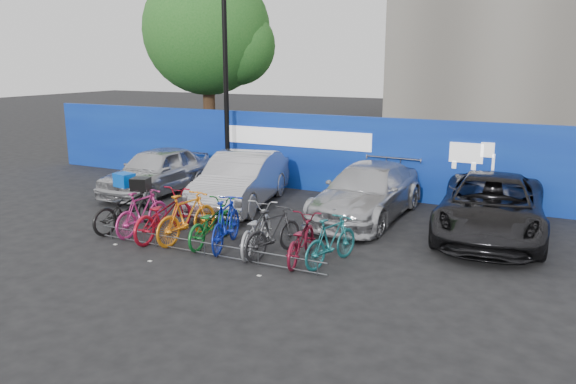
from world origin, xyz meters
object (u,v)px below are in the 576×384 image
Objects in this scene: car_0 at (157,171)px; car_3 at (491,207)px; bike_rack at (204,248)px; bike_5 at (226,223)px; bike_8 at (301,239)px; bike_9 at (331,241)px; bike_4 at (211,223)px; bike_7 at (273,232)px; car_1 at (241,180)px; tree at (212,34)px; bike_2 at (163,215)px; bike_3 at (187,217)px; bike_6 at (256,229)px; bike_0 at (126,208)px; car_2 at (367,192)px; bike_1 at (142,212)px; lamppost at (226,85)px.

car_0 reaches higher than car_3.
bike_rack is 2.98× the size of bike_5.
bike_9 reaches higher than bike_8.
bike_7 reaches higher than bike_4.
car_1 reaches higher than bike_4.
tree is 3.75× the size of bike_2.
bike_6 is at bearing -169.80° from bike_3.
bike_2 reaches higher than bike_4.
car_0 reaches higher than bike_9.
bike_rack is 6.67m from car_3.
bike_3 is (0.64, 0.03, 0.02)m from bike_2.
car_0 is 2.37× the size of bike_8.
bike_0 is 4.74m from bike_8.
bike_9 is at bearing -131.77° from car_3.
car_0 is 2.22× the size of bike_3.
bike_7 is at bearing -175.10° from bike_0.
bike_4 is at bearing -163.80° from bike_3.
bike_7 is (2.85, 0.04, -0.03)m from bike_2.
car_2 is 5.68m from bike_1.
lamppost is 8.34m from bike_9.
car_0 is 0.83× the size of car_3.
bike_8 is (2.86, -0.03, -0.10)m from bike_3.
car_1 is 3.38m from bike_1.
bike_1 is at bearing -137.58° from car_2.
bike_0 is 0.97× the size of bike_2.
bike_4 is at bearing -39.93° from car_0.
car_2 is at bearing -35.41° from tree.
car_3 is 6.15m from bike_5.
bike_5 reaches higher than bike_8.
bike_2 is 3.50m from bike_8.
bike_4 is 1.05× the size of bike_8.
car_2 is 3.85m from bike_6.
car_1 is 2.36× the size of bike_6.
bike_5 is (1.59, -3.30, -0.18)m from car_1.
bike_5 is 1.13× the size of bike_9.
bike_1 is at bearing 163.98° from bike_rack.
car_0 reaches higher than bike_0.
bike_6 is at bearing 14.36° from bike_9.
car_2 reaches higher than bike_9.
bike_3 is at bearing -178.14° from bike_1.
car_0 is 2.01× the size of bike_2.
bike_3 is 1.09× the size of bike_7.
tree is 12.46m from bike_3.
car_1 is 2.43× the size of bike_4.
car_2 reaches higher than bike_8.
car_0 is 3.13m from car_1.
bike_2 is at bearing -132.71° from car_2.
bike_0 is 0.60m from bike_1.
lamppost is at bearing -58.97° from bike_3.
bike_3 is 2.86m from bike_8.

